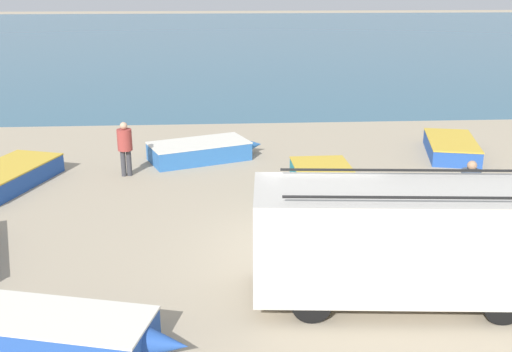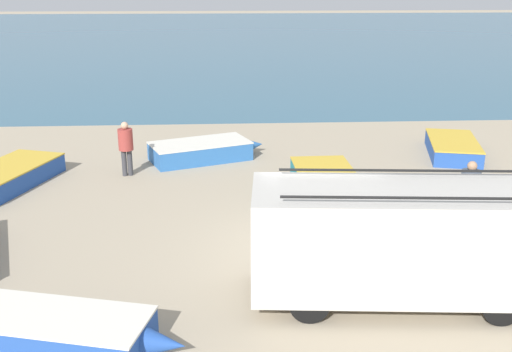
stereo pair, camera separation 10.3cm
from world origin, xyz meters
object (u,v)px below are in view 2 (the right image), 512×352
object	(u,v)px
fishing_rowboat_3	(2,179)
fisherman_0	(126,144)
parked_van	(401,240)
fishing_rowboat_2	(325,181)
fishing_rowboat_6	(63,331)
fisherman_1	(470,189)
fishing_rowboat_5	(452,147)
fishing_rowboat_4	(204,151)

from	to	relation	value
fishing_rowboat_3	fisherman_0	bearing A→B (deg)	124.39
parked_van	fishing_rowboat_2	size ratio (longest dim) A/B	1.50
fishing_rowboat_6	fisherman_1	world-z (taller)	fisherman_1
fishing_rowboat_5	fishing_rowboat_6	world-z (taller)	fishing_rowboat_5
fishing_rowboat_2	fishing_rowboat_5	xyz separation A→B (m)	(4.99, 3.53, -0.06)
fishing_rowboat_2	fisherman_1	xyz separation A→B (m)	(2.95, -2.78, 0.70)
fishing_rowboat_3	fisherman_0	world-z (taller)	fisherman_0
parked_van	fishing_rowboat_3	bearing A→B (deg)	149.40
fishing_rowboat_2	fishing_rowboat_4	world-z (taller)	fishing_rowboat_2
fishing_rowboat_3	fisherman_1	distance (m)	12.72
fishing_rowboat_2	fisherman_0	distance (m)	6.12
fishing_rowboat_6	fisherman_1	distance (m)	9.55
fishing_rowboat_2	fisherman_1	size ratio (longest dim) A/B	2.18
fishing_rowboat_4	fishing_rowboat_3	bearing A→B (deg)	-176.81
fishing_rowboat_6	parked_van	bearing A→B (deg)	25.76
fisherman_0	fishing_rowboat_3	bearing A→B (deg)	94.32
parked_van	fisherman_0	bearing A→B (deg)	133.07
fishing_rowboat_3	fisherman_0	xyz separation A→B (m)	(3.43, 0.99, 0.72)
parked_van	fishing_rowboat_5	world-z (taller)	parked_van
fishing_rowboat_5	fisherman_0	xyz separation A→B (m)	(-10.78, -1.66, 0.73)
fishing_rowboat_3	fishing_rowboat_6	xyz separation A→B (m)	(3.67, -7.97, -0.01)
parked_van	fisherman_1	xyz separation A→B (m)	(2.58, 3.13, -0.19)
fishing_rowboat_5	fishing_rowboat_6	distance (m)	14.96
parked_van	fisherman_1	bearing A→B (deg)	55.26
fishing_rowboat_3	fishing_rowboat_4	size ratio (longest dim) A/B	1.16
fishing_rowboat_6	fisherman_1	bearing A→B (deg)	41.38
fishing_rowboat_3	fishing_rowboat_6	size ratio (longest dim) A/B	1.20
fishing_rowboat_3	fisherman_0	distance (m)	3.64
fishing_rowboat_2	fishing_rowboat_3	size ratio (longest dim) A/B	0.80
fishing_rowboat_6	fisherman_1	size ratio (longest dim) A/B	2.27
fishing_rowboat_4	fisherman_0	size ratio (longest dim) A/B	2.38
parked_van	fishing_rowboat_6	size ratio (longest dim) A/B	1.44
fisherman_0	fishing_rowboat_2	bearing A→B (deg)	-119.75
fishing_rowboat_4	fishing_rowboat_5	distance (m)	8.49
fishing_rowboat_5	fisherman_1	size ratio (longest dim) A/B	2.27
fishing_rowboat_6	fisherman_0	size ratio (longest dim) A/B	2.31
fisherman_1	fisherman_0	bearing A→B (deg)	121.63
fishing_rowboat_4	fisherman_0	distance (m)	2.87
fishing_rowboat_4	fishing_rowboat_6	size ratio (longest dim) A/B	1.03
fishing_rowboat_4	fisherman_1	distance (m)	9.00
fishing_rowboat_4	fishing_rowboat_5	size ratio (longest dim) A/B	1.03
fishing_rowboat_4	fisherman_1	xyz separation A→B (m)	(6.44, -6.24, 0.72)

